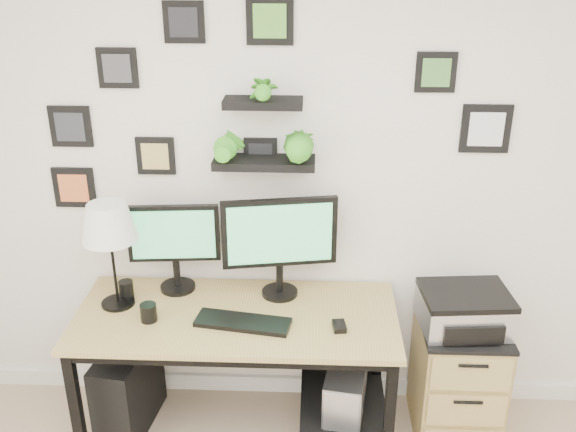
# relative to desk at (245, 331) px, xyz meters

# --- Properties ---
(room) EXTENTS (4.00, 4.00, 4.00)m
(room) POSITION_rel_desk_xyz_m (0.39, 0.32, -0.58)
(room) COLOR tan
(room) RESTS_ON ground
(desk) EXTENTS (1.60, 0.70, 0.75)m
(desk) POSITION_rel_desk_xyz_m (0.00, 0.00, 0.00)
(desk) COLOR tan
(desk) RESTS_ON ground
(monitor_left) EXTENTS (0.47, 0.20, 0.48)m
(monitor_left) POSITION_rel_desk_xyz_m (-0.37, 0.20, 0.41)
(monitor_left) COLOR black
(monitor_left) RESTS_ON desk
(monitor_right) EXTENTS (0.58, 0.22, 0.54)m
(monitor_right) POSITION_rel_desk_xyz_m (0.17, 0.16, 0.45)
(monitor_right) COLOR black
(monitor_right) RESTS_ON desk
(keyboard) EXTENTS (0.48, 0.22, 0.02)m
(keyboard) POSITION_rel_desk_xyz_m (0.01, -0.12, 0.14)
(keyboard) COLOR black
(keyboard) RESTS_ON desk
(mouse) EXTENTS (0.07, 0.10, 0.03)m
(mouse) POSITION_rel_desk_xyz_m (0.47, -0.14, 0.14)
(mouse) COLOR black
(mouse) RESTS_ON desk
(table_lamp) EXTENTS (0.27, 0.27, 0.55)m
(table_lamp) POSITION_rel_desk_xyz_m (-0.65, 0.03, 0.57)
(table_lamp) COLOR black
(table_lamp) RESTS_ON desk
(mug) EXTENTS (0.08, 0.08, 0.09)m
(mug) POSITION_rel_desk_xyz_m (-0.45, -0.11, 0.17)
(mug) COLOR black
(mug) RESTS_ON desk
(pen_cup) EXTENTS (0.07, 0.07, 0.10)m
(pen_cup) POSITION_rel_desk_xyz_m (-0.62, 0.10, 0.17)
(pen_cup) COLOR black
(pen_cup) RESTS_ON desk
(pc_tower_black) EXTENTS (0.28, 0.51, 0.49)m
(pc_tower_black) POSITION_rel_desk_xyz_m (-0.64, 0.01, -0.38)
(pc_tower_black) COLOR black
(pc_tower_black) RESTS_ON ground
(pc_tower_grey) EXTENTS (0.26, 0.46, 0.44)m
(pc_tower_grey) POSITION_rel_desk_xyz_m (0.53, -0.01, -0.41)
(pc_tower_grey) COLOR gray
(pc_tower_grey) RESTS_ON ground
(file_cabinet) EXTENTS (0.43, 0.53, 0.67)m
(file_cabinet) POSITION_rel_desk_xyz_m (1.11, 0.06, -0.29)
(file_cabinet) COLOR tan
(file_cabinet) RESTS_ON ground
(printer) EXTENTS (0.46, 0.38, 0.19)m
(printer) POSITION_rel_desk_xyz_m (1.10, 0.03, 0.14)
(printer) COLOR silver
(printer) RESTS_ON file_cabinet
(wall_decor) EXTENTS (2.30, 0.18, 1.06)m
(wall_decor) POSITION_rel_desk_xyz_m (0.06, 0.26, 1.03)
(wall_decor) COLOR black
(wall_decor) RESTS_ON ground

